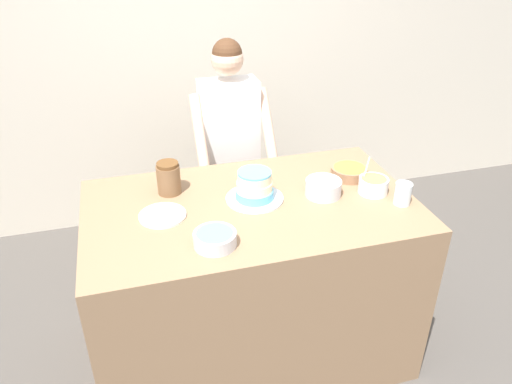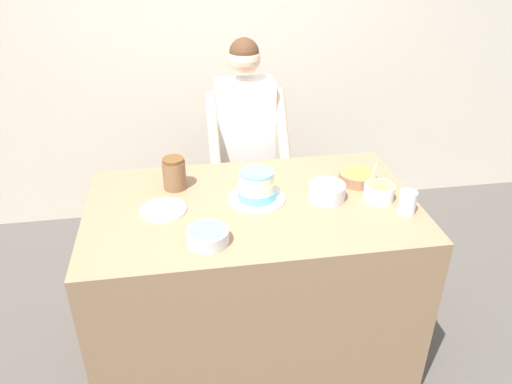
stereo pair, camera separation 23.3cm
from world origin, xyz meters
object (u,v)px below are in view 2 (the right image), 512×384
Objects in this scene: frosting_bowl_blue at (208,235)px; drinking_glass at (407,202)px; frosting_bowl_white at (327,191)px; ceramic_plate at (163,210)px; cake at (257,188)px; frosting_bowl_yellow at (379,192)px; stoneware_jar at (174,174)px; person_baker at (245,138)px; frosting_bowl_orange at (358,177)px.

drinking_glass is at bearing 5.70° from frosting_bowl_blue.
frosting_bowl_white is 0.80m from ceramic_plate.
cake is 0.60m from frosting_bowl_yellow.
cake is 0.43m from stoneware_jar.
person_baker reaches higher than drinking_glass.
cake is at bearing 4.67° from ceramic_plate.
person_baker is at bearing 122.42° from frosting_bowl_yellow.
ceramic_plate is 1.33× the size of stoneware_jar.
stoneware_jar is at bearing 104.12° from frosting_bowl_blue.
frosting_bowl_yellow is 0.96× the size of frosting_bowl_white.
frosting_bowl_blue is at bearing -75.88° from stoneware_jar.
person_baker reaches higher than frosting_bowl_yellow.
frosting_bowl_white is at bearing 24.45° from frosting_bowl_blue.
cake reaches higher than drinking_glass.
person_baker is at bearing 122.28° from drinking_glass.
frosting_bowl_yellow is (0.54, -0.85, 0.04)m from person_baker.
frosting_bowl_yellow reaches higher than cake.
drinking_glass is at bearing -68.79° from frosting_bowl_orange.
frosting_bowl_yellow is at bearing 121.41° from drinking_glass.
frosting_bowl_blue is 0.94× the size of frosting_bowl_orange.
frosting_bowl_orange is 0.89× the size of ceramic_plate.
frosting_bowl_white is (0.61, 0.28, 0.01)m from frosting_bowl_blue.
cake is at bearing -170.40° from frosting_bowl_orange.
frosting_bowl_white is at bearing -17.68° from stoneware_jar.
cake is 0.42m from frosting_bowl_blue.
drinking_glass is 1.15m from ceramic_plate.
cake reaches higher than frosting_bowl_white.
stoneware_jar is at bearing 155.13° from cake.
frosting_bowl_blue is 0.89m from frosting_bowl_yellow.
drinking_glass is 0.50× the size of ceramic_plate.
cake is 1.46× the size of frosting_bowl_orange.
frosting_bowl_orange is 0.95m from stoneware_jar.
frosting_bowl_yellow is 1.03× the size of stoneware_jar.
frosting_bowl_yellow is (0.86, 0.23, 0.01)m from frosting_bowl_blue.
frosting_bowl_white is at bearing 151.60° from drinking_glass.
frosting_bowl_white reaches higher than frosting_bowl_orange.
frosting_bowl_white is 0.77m from stoneware_jar.
frosting_bowl_yellow is at bearing -77.35° from frosting_bowl_orange.
stoneware_jar reaches higher than ceramic_plate.
frosting_bowl_blue is at bearing -129.01° from cake.
stoneware_jar is (-0.73, 0.23, 0.04)m from frosting_bowl_white.
stoneware_jar is at bearing 158.78° from drinking_glass.
frosting_bowl_yellow reaches higher than stoneware_jar.
frosting_bowl_yellow is at bearing 15.15° from frosting_bowl_blue.
drinking_glass is (0.63, -0.99, 0.06)m from person_baker.
frosting_bowl_white reaches higher than frosting_bowl_blue.
frosting_bowl_blue is at bearing -174.30° from drinking_glass.
frosting_bowl_yellow reaches higher than ceramic_plate.
cake is at bearing 160.98° from drinking_glass.
frosting_bowl_yellow is 0.16m from drinking_glass.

